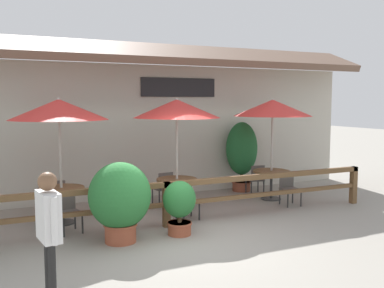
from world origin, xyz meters
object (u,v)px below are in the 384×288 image
Objects in this scene: dining_table_middle at (177,185)px; pedestrian at (49,221)px; patio_umbrella_near at (59,110)px; patio_umbrella_far at (273,108)px; chair_middle_streetside at (186,198)px; chair_far_wallside at (256,178)px; chair_near_streetside at (68,210)px; chair_near_wallside at (57,196)px; potted_plant_broad_leaf at (120,198)px; dining_table_far at (271,176)px; chair_middle_wallside at (164,187)px; patio_umbrella_middle at (177,109)px; dining_table_near at (61,195)px; chair_far_streetside at (289,187)px; potted_plant_small_flowering at (242,151)px; potted_plant_tall_tropical at (179,204)px.

dining_table_middle is 0.56× the size of pedestrian.
patio_umbrella_near is 1.00× the size of patio_umbrella_far.
chair_far_wallside is (2.80, 1.53, 0.00)m from chair_middle_streetside.
chair_near_streetside is 1.40m from chair_near_wallside.
dining_table_far is at bearing 21.33° from potted_plant_broad_leaf.
pedestrian reaches higher than chair_middle_wallside.
dining_table_middle is 1.17× the size of chair_middle_streetside.
dining_table_near is at bearing 179.58° from patio_umbrella_middle.
pedestrian is (-3.29, -3.83, -1.32)m from patio_umbrella_middle.
potted_plant_broad_leaf is at bearing 136.87° from pedestrian.
chair_near_wallside is 1.00× the size of chair_far_wallside.
chair_middle_wallside is at bearing 54.09° from potted_plant_broad_leaf.
patio_umbrella_far reaches higher than chair_far_streetside.
chair_near_wallside is 1.00× the size of chair_middle_streetside.
pedestrian is at bearing -130.67° from patio_umbrella_middle.
patio_umbrella_middle is at bearing -152.46° from potted_plant_small_flowering.
dining_table_near is at bearing -179.25° from patio_umbrella_far.
potted_plant_tall_tropical is at bearing -41.13° from chair_near_streetside.
patio_umbrella_far is at bearing 1.88° from patio_umbrella_middle.
patio_umbrella_near is at bearing -179.25° from patio_umbrella_far.
chair_far_streetside is 0.55× the size of potted_plant_broad_leaf.
dining_table_near is at bearing 79.72° from chair_near_streetside.
patio_umbrella_far reaches higher than dining_table_middle.
chair_middle_wallside and chair_far_wallside have the same top height.
dining_table_far is at bearing 1.88° from dining_table_middle.
pedestrian is (-3.22, -3.09, 0.66)m from chair_middle_streetside.
dining_table_middle is 1.17× the size of chair_middle_wallside.
chair_middle_streetside is at bearing -163.82° from dining_table_far.
chair_far_wallside is (2.73, 0.80, -0.16)m from dining_table_middle.
patio_umbrella_middle is 2.76m from patio_umbrella_far.
chair_middle_wallside is 0.78× the size of potted_plant_tall_tropical.
pedestrian is at bearing 91.52° from chair_near_wallside.
patio_umbrella_near is 1.00× the size of patio_umbrella_middle.
potted_plant_small_flowering is (5.21, 2.03, 0.71)m from chair_near_streetside.
potted_plant_tall_tropical is at bearing 138.57° from chair_near_wallside.
potted_plant_broad_leaf is 1.40× the size of potted_plant_tall_tropical.
patio_umbrella_far reaches higher than pedestrian.
dining_table_near is 3.22m from patio_umbrella_middle.
potted_plant_broad_leaf is (-4.59, -1.79, -1.61)m from patio_umbrella_far.
chair_middle_streetside is 0.41× the size of potted_plant_small_flowering.
dining_table_near is at bearing 178.21° from chair_far_streetside.
dining_table_near is 0.72m from chair_near_streetside.
patio_umbrella_far is (5.42, 0.07, 0.00)m from patio_umbrella_near.
patio_umbrella_far reaches higher than chair_near_streetside.
potted_plant_tall_tropical is (-0.59, -2.47, 0.15)m from chair_middle_wallside.
patio_umbrella_near is at bearing 115.69° from potted_plant_broad_leaf.
potted_plant_broad_leaf reaches higher than dining_table_near.
dining_table_middle is at bearing 130.66° from pedestrian.
dining_table_middle is 1.17× the size of chair_far_wallside.
potted_plant_broad_leaf reaches higher than chair_middle_wallside.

